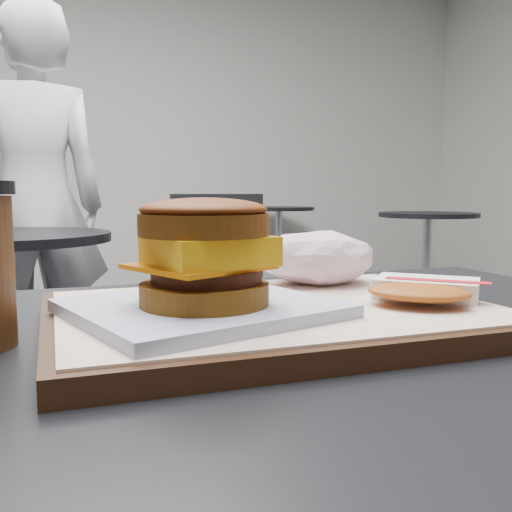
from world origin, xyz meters
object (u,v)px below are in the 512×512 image
object	(u,v)px
neighbor_table	(7,292)
patron	(34,206)
serving_tray	(274,316)
hash_brown	(423,290)
crumpled_wrapper	(317,257)
breakfast_sandwich	(204,266)
neighbor_chair	(189,286)

from	to	relation	value
neighbor_table	patron	bearing A→B (deg)	79.96
serving_tray	neighbor_table	xyz separation A→B (m)	(-0.33, 1.63, -0.23)
hash_brown	neighbor_table	distance (m)	1.74
neighbor_table	crumpled_wrapper	bearing A→B (deg)	-74.87
serving_tray	neighbor_table	distance (m)	1.68
breakfast_sandwich	neighbor_table	distance (m)	1.70
serving_tray	hash_brown	xyz separation A→B (m)	(0.13, -0.03, 0.02)
breakfast_sandwich	neighbor_chair	world-z (taller)	breakfast_sandwich
crumpled_wrapper	patron	distance (m)	2.05
neighbor_chair	serving_tray	bearing A→B (deg)	-100.72
hash_brown	neighbor_chair	bearing A→B (deg)	83.49
breakfast_sandwich	hash_brown	bearing A→B (deg)	-2.05
hash_brown	neighbor_chair	size ratio (longest dim) A/B	0.15
crumpled_wrapper	breakfast_sandwich	bearing A→B (deg)	-142.80
breakfast_sandwich	patron	xyz separation A→B (m)	(-0.18, 2.14, 0.00)
serving_tray	hash_brown	world-z (taller)	hash_brown
breakfast_sandwich	patron	distance (m)	2.14
crumpled_wrapper	neighbor_chair	xyz separation A→B (m)	(0.25, 1.67, -0.31)
hash_brown	crumpled_wrapper	xyz separation A→B (m)	(-0.04, 0.12, 0.02)
serving_tray	crumpled_wrapper	bearing A→B (deg)	47.03
breakfast_sandwich	patron	size ratio (longest dim) A/B	0.14
serving_tray	patron	distance (m)	2.13
crumpled_wrapper	hash_brown	bearing A→B (deg)	-70.28
hash_brown	breakfast_sandwich	bearing A→B (deg)	177.95
serving_tray	hash_brown	bearing A→B (deg)	-14.44
hash_brown	patron	distance (m)	2.18
patron	neighbor_chair	bearing A→B (deg)	140.72
neighbor_table	breakfast_sandwich	bearing A→B (deg)	-81.01
serving_tray	breakfast_sandwich	distance (m)	0.09
neighbor_chair	patron	world-z (taller)	patron
serving_tray	hash_brown	distance (m)	0.13
crumpled_wrapper	neighbor_table	world-z (taller)	crumpled_wrapper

